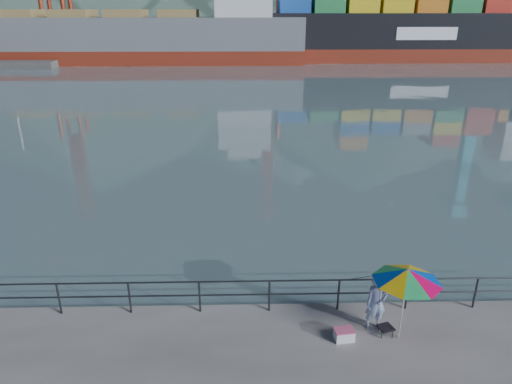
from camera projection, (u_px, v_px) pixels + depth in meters
harbor_water at (243, 40)px, 132.32m from camera, size 500.00×280.00×0.00m
far_dock at (289, 50)px, 98.21m from camera, size 200.00×40.00×0.40m
guardrail at (235, 296)px, 13.08m from camera, size 22.00×0.06×1.03m
container_stacks at (403, 37)px, 98.00m from camera, size 58.00×5.40×7.80m
fisherman at (376, 303)px, 12.28m from camera, size 0.63×0.45×1.62m
beach_umbrella at (407, 275)px, 11.46m from camera, size 2.29×2.29×2.13m
folding_stool at (386, 330)px, 12.26m from camera, size 0.47×0.47×0.24m
cooler_bag at (344, 335)px, 12.06m from camera, size 0.54×0.39×0.29m
fishing_rod at (360, 303)px, 13.62m from camera, size 0.67×1.59×1.21m
bulk_carrier at (152, 36)px, 75.23m from camera, size 53.77×9.31×14.50m
container_ship at (428, 24)px, 78.29m from camera, size 53.88×8.98×18.10m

